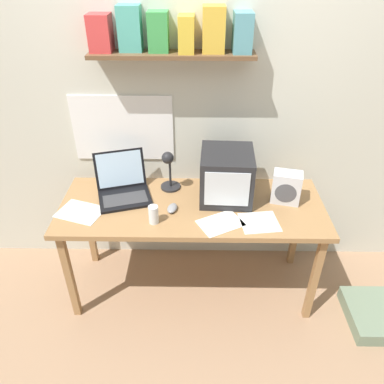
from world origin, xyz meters
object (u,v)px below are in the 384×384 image
at_px(loose_paper_near_monitor, 259,222).
at_px(desk_lamp, 169,169).
at_px(juice_glass, 154,215).
at_px(laptop, 123,185).
at_px(computer_mouse, 172,208).
at_px(loose_paper_near_laptop, 81,212).
at_px(floor_cushion, 379,315).
at_px(printed_handout, 220,223).
at_px(space_heater, 286,187).
at_px(crt_monitor, 226,176).
at_px(corner_desk, 192,213).

bearing_deg(loose_paper_near_monitor, desk_lamp, 147.86).
bearing_deg(juice_glass, laptop, 127.49).
xyz_separation_m(computer_mouse, loose_paper_near_laptop, (-0.58, -0.03, -0.01)).
bearing_deg(loose_paper_near_laptop, loose_paper_near_monitor, -4.55).
bearing_deg(laptop, floor_cushion, -29.88).
xyz_separation_m(printed_handout, floor_cushion, (1.11, -0.10, -0.71)).
xyz_separation_m(desk_lamp, space_heater, (0.77, -0.12, -0.06)).
bearing_deg(printed_handout, juice_glass, 179.17).
distance_m(laptop, loose_paper_near_monitor, 0.94).
xyz_separation_m(laptop, space_heater, (1.08, -0.07, 0.04)).
bearing_deg(crt_monitor, juice_glass, -144.55).
relative_size(corner_desk, desk_lamp, 5.73).
bearing_deg(crt_monitor, printed_handout, -96.12).
relative_size(laptop, space_heater, 1.99).
relative_size(laptop, loose_paper_near_monitor, 1.66).
bearing_deg(desk_lamp, floor_cushion, -8.06).
relative_size(juice_glass, loose_paper_near_laptop, 0.36).
xyz_separation_m(crt_monitor, laptop, (-0.69, 0.02, -0.10)).
xyz_separation_m(corner_desk, desk_lamp, (-0.16, 0.18, 0.23)).
bearing_deg(desk_lamp, laptop, -159.93).
bearing_deg(loose_paper_near_monitor, floor_cushion, -7.50).
bearing_deg(computer_mouse, laptop, 151.68).
distance_m(juice_glass, printed_handout, 0.41).
bearing_deg(juice_glass, corner_desk, 39.26).
bearing_deg(floor_cushion, printed_handout, 174.69).
bearing_deg(printed_handout, crt_monitor, 81.10).
relative_size(space_heater, printed_handout, 0.68).
xyz_separation_m(juice_glass, floor_cushion, (1.52, -0.11, -0.76)).
height_order(computer_mouse, loose_paper_near_monitor, computer_mouse).
bearing_deg(juice_glass, printed_handout, -0.83).
xyz_separation_m(space_heater, printed_handout, (-0.44, -0.25, -0.10)).
distance_m(corner_desk, crt_monitor, 0.34).
xyz_separation_m(crt_monitor, loose_paper_near_monitor, (0.19, -0.29, -0.16)).
distance_m(crt_monitor, printed_handout, 0.34).
distance_m(computer_mouse, loose_paper_near_laptop, 0.58).
bearing_deg(crt_monitor, loose_paper_near_laptop, -165.35).
height_order(space_heater, printed_handout, space_heater).
bearing_deg(floor_cushion, loose_paper_near_monitor, 172.50).
bearing_deg(computer_mouse, space_heater, 8.92).
xyz_separation_m(crt_monitor, computer_mouse, (-0.35, -0.16, -0.15)).
bearing_deg(desk_lamp, crt_monitor, -1.00).
height_order(computer_mouse, loose_paper_near_laptop, computer_mouse).
xyz_separation_m(space_heater, floor_cushion, (0.68, -0.35, -0.81)).
relative_size(crt_monitor, floor_cushion, 0.89).
relative_size(corner_desk, printed_handout, 5.49).
bearing_deg(space_heater, printed_handout, -137.17).
bearing_deg(space_heater, loose_paper_near_monitor, -116.64).
relative_size(computer_mouse, loose_paper_near_monitor, 0.45).
bearing_deg(floor_cushion, crt_monitor, 159.43).
bearing_deg(loose_paper_near_monitor, crt_monitor, 123.93).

